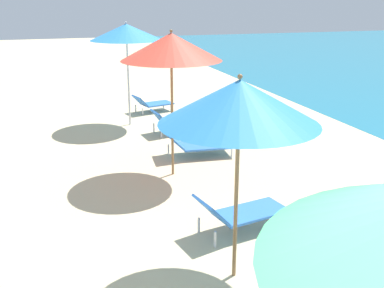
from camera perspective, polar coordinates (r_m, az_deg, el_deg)
The scene contains 8 objects.
umbrella_second at distance 5.34m, azimuth 5.84°, elevation 5.17°, with size 1.89×1.89×2.61m.
lounger_second_shoreside at distance 7.13m, azimuth 5.91°, elevation -8.31°, with size 1.55×0.84×0.65m.
umbrella_third at distance 8.80m, azimuth -2.57°, elevation 11.86°, with size 1.92×1.92×2.86m.
lounger_third_shoreside at distance 10.36m, azimuth 0.67°, elevation 0.08°, with size 1.60×0.82×0.63m.
umbrella_farthest at distance 12.71m, azimuth -8.10°, elevation 13.49°, with size 1.94×1.94×2.81m.
lounger_farthest_shoreside at distance 14.44m, azimuth -4.93°, elevation 5.06°, with size 1.30×0.87×0.55m.
lounger_farthest_inland at distance 12.14m, azimuth -1.99°, elevation 2.82°, with size 1.37×0.82×0.64m.
beach_ball at distance 13.27m, azimuth 12.51°, elevation 3.10°, with size 0.35×0.35×0.35m, color orange.
Camera 1 is at (-1.68, -1.32, 3.45)m, focal length 43.27 mm.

